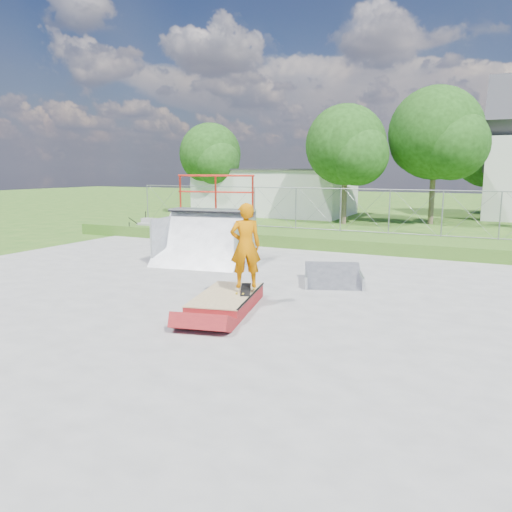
{
  "coord_description": "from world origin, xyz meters",
  "views": [
    {
      "loc": [
        5.9,
        -9.76,
        3.08
      ],
      "look_at": [
        0.94,
        0.46,
        1.1
      ],
      "focal_mm": 35.0,
      "sensor_mm": 36.0,
      "label": 1
    }
  ],
  "objects_px": {
    "grind_box": "(227,302)",
    "skater": "(245,249)",
    "quarter_pipe": "(203,220)",
    "flat_bank_ramp": "(333,277)"
  },
  "relations": [
    {
      "from": "grind_box",
      "to": "flat_bank_ramp",
      "type": "xyz_separation_m",
      "value": [
        1.43,
        3.3,
        0.05
      ]
    },
    {
      "from": "grind_box",
      "to": "skater",
      "type": "distance_m",
      "value": 1.25
    },
    {
      "from": "grind_box",
      "to": "quarter_pipe",
      "type": "bearing_deg",
      "value": 114.5
    },
    {
      "from": "grind_box",
      "to": "quarter_pipe",
      "type": "height_order",
      "value": "quarter_pipe"
    },
    {
      "from": "grind_box",
      "to": "skater",
      "type": "xyz_separation_m",
      "value": [
        0.31,
        0.33,
        1.16
      ]
    },
    {
      "from": "grind_box",
      "to": "skater",
      "type": "relative_size",
      "value": 1.38
    },
    {
      "from": "quarter_pipe",
      "to": "skater",
      "type": "distance_m",
      "value": 5.39
    },
    {
      "from": "flat_bank_ramp",
      "to": "skater",
      "type": "distance_m",
      "value": 3.36
    },
    {
      "from": "quarter_pipe",
      "to": "flat_bank_ramp",
      "type": "height_order",
      "value": "quarter_pipe"
    },
    {
      "from": "quarter_pipe",
      "to": "skater",
      "type": "bearing_deg",
      "value": -56.66
    }
  ]
}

